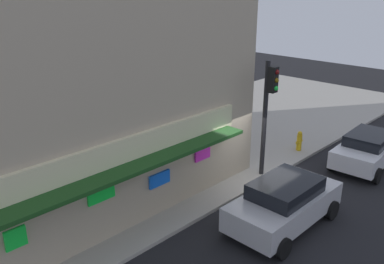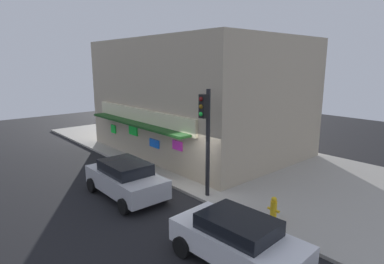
% 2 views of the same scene
% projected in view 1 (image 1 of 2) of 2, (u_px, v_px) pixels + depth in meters
% --- Properties ---
extents(ground_plane, '(52.87, 52.87, 0.00)m').
position_uv_depth(ground_plane, '(253.00, 190.00, 15.49)').
color(ground_plane, black).
extents(sidewalk, '(35.24, 10.35, 0.13)m').
position_uv_depth(sidewalk, '(161.00, 151.00, 18.85)').
color(sidewalk, '#A39E93').
rests_on(sidewalk, ground_plane).
extents(corner_building, '(12.43, 9.52, 6.96)m').
position_uv_depth(corner_building, '(49.00, 95.00, 14.48)').
color(corner_building, tan).
rests_on(corner_building, sidewalk).
extents(traffic_light, '(0.32, 0.58, 4.54)m').
position_uv_depth(traffic_light, '(268.00, 104.00, 15.44)').
color(traffic_light, black).
rests_on(traffic_light, sidewalk).
extents(fire_hydrant, '(0.48, 0.24, 0.91)m').
position_uv_depth(fire_hydrant, '(299.00, 141.00, 18.66)').
color(fire_hydrant, gold).
rests_on(fire_hydrant, sidewalk).
extents(trash_can, '(0.57, 0.57, 0.87)m').
position_uv_depth(trash_can, '(122.00, 210.00, 13.05)').
color(trash_can, '#2D2D2D').
rests_on(trash_can, sidewalk).
extents(pedestrian, '(0.49, 0.57, 1.77)m').
position_uv_depth(pedestrian, '(209.00, 156.00, 15.74)').
color(pedestrian, navy).
rests_on(pedestrian, sidewalk).
extents(potted_plant_by_doorway, '(0.57, 0.57, 0.91)m').
position_uv_depth(potted_plant_by_doorway, '(69.00, 225.00, 12.13)').
color(potted_plant_by_doorway, gray).
rests_on(potted_plant_by_doorway, sidewalk).
extents(parked_car_white, '(4.03, 2.18, 1.46)m').
position_uv_depth(parked_car_white, '(368.00, 149.00, 17.26)').
color(parked_car_white, silver).
rests_on(parked_car_white, ground_plane).
extents(parked_car_silver, '(4.15, 2.09, 1.57)m').
position_uv_depth(parked_car_silver, '(284.00, 202.00, 12.98)').
color(parked_car_silver, '#B7B7BC').
rests_on(parked_car_silver, ground_plane).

